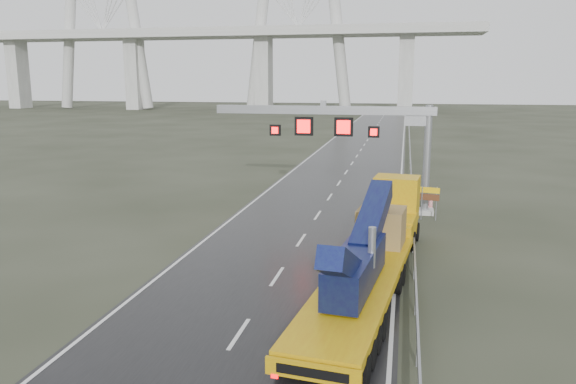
% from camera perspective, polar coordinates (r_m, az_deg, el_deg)
% --- Properties ---
extents(ground, '(400.00, 400.00, 0.00)m').
position_cam_1_polar(ground, '(22.15, -3.48, -12.05)').
color(ground, '#282C1F').
rests_on(ground, ground).
extents(road, '(11.00, 200.00, 0.02)m').
position_cam_1_polar(road, '(60.48, 6.52, 2.90)').
color(road, black).
rests_on(road, ground).
extents(guardrail, '(0.20, 140.00, 1.40)m').
position_cam_1_polar(guardrail, '(50.25, 12.40, 1.80)').
color(guardrail, gray).
rests_on(guardrail, ground).
extents(sign_gantry, '(14.90, 1.20, 7.42)m').
position_cam_1_polar(sign_gantry, '(37.87, 6.75, 6.44)').
color(sign_gantry, '#A5A4A0').
rests_on(sign_gantry, ground).
extents(heavy_haul_truck, '(4.63, 18.38, 4.28)m').
position_cam_1_polar(heavy_haul_truck, '(25.72, 9.01, -4.90)').
color(heavy_haul_truck, '#C6A10B').
rests_on(heavy_haul_truck, ground).
extents(exit_sign_pair, '(1.25, 0.29, 2.16)m').
position_cam_1_polar(exit_sign_pair, '(36.63, 14.16, -0.48)').
color(exit_sign_pair, gray).
rests_on(exit_sign_pair, ground).
extents(striped_barrier, '(0.63, 0.39, 1.01)m').
position_cam_1_polar(striped_barrier, '(39.41, 14.00, -1.14)').
color(striped_barrier, red).
rests_on(striped_barrier, ground).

